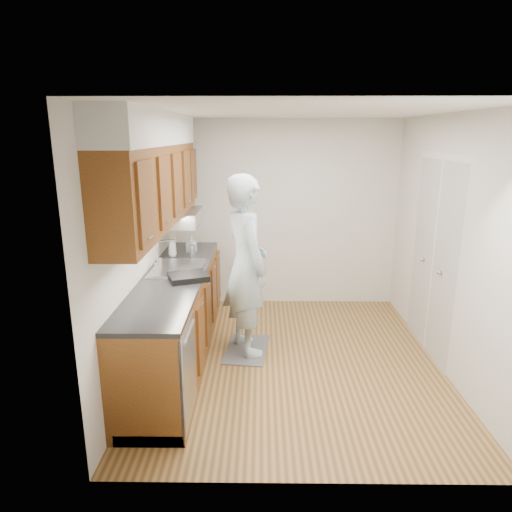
{
  "coord_description": "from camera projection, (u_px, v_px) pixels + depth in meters",
  "views": [
    {
      "loc": [
        -0.33,
        -4.35,
        2.3
      ],
      "look_at": [
        -0.38,
        0.25,
        1.07
      ],
      "focal_mm": 32.0,
      "sensor_mm": 36.0,
      "label": 1
    }
  ],
  "objects": [
    {
      "name": "ceiling",
      "position": [
        298.0,
        111.0,
        4.15
      ],
      "size": [
        3.5,
        3.5,
        0.0
      ],
      "primitive_type": "plane",
      "rotation": [
        3.14,
        0.0,
        0.0
      ],
      "color": "white",
      "rests_on": "wall_left"
    },
    {
      "name": "dish_rack",
      "position": [
        188.0,
        277.0,
        4.39
      ],
      "size": [
        0.45,
        0.41,
        0.06
      ],
      "primitive_type": "cube",
      "rotation": [
        0.0,
        0.0,
        0.37
      ],
      "color": "black",
      "rests_on": "counter"
    },
    {
      "name": "closet_door",
      "position": [
        433.0,
        259.0,
        4.8
      ],
      "size": [
        0.02,
        1.22,
        2.05
      ],
      "primitive_type": "cube",
      "color": "silver",
      "rests_on": "wall_right"
    },
    {
      "name": "wall_back",
      "position": [
        285.0,
        214.0,
        6.16
      ],
      "size": [
        3.0,
        0.02,
        2.5
      ],
      "primitive_type": "cube",
      "color": "silver",
      "rests_on": "floor"
    },
    {
      "name": "soap_bottle_a",
      "position": [
        172.0,
        246.0,
        5.22
      ],
      "size": [
        0.12,
        0.12,
        0.24
      ],
      "primitive_type": "imported",
      "rotation": [
        0.0,
        0.0,
        0.28
      ],
      "color": "silver",
      "rests_on": "counter"
    },
    {
      "name": "person",
      "position": [
        246.0,
        254.0,
        4.74
      ],
      "size": [
        0.78,
        0.91,
        2.16
      ],
      "primitive_type": "imported",
      "rotation": [
        0.0,
        0.0,
        2.0
      ],
      "color": "#ABC5D0",
      "rests_on": "floor_mat"
    },
    {
      "name": "floor",
      "position": [
        292.0,
        360.0,
        4.79
      ],
      "size": [
        3.5,
        3.5,
        0.0
      ],
      "primitive_type": "plane",
      "color": "olive",
      "rests_on": "ground"
    },
    {
      "name": "upper_cabinets",
      "position": [
        156.0,
        172.0,
        4.35
      ],
      "size": [
        0.47,
        2.8,
        1.21
      ],
      "color": "brown",
      "rests_on": "wall_left"
    },
    {
      "name": "wall_left",
      "position": [
        142.0,
        244.0,
        4.49
      ],
      "size": [
        0.02,
        3.5,
        2.5
      ],
      "primitive_type": "cube",
      "color": "silver",
      "rests_on": "floor"
    },
    {
      "name": "steel_can",
      "position": [
        192.0,
        250.0,
        5.25
      ],
      "size": [
        0.08,
        0.08,
        0.13
      ],
      "primitive_type": "cylinder",
      "rotation": [
        0.0,
        0.0,
        0.17
      ],
      "color": "#A5A5AA",
      "rests_on": "counter"
    },
    {
      "name": "counter",
      "position": [
        176.0,
        316.0,
        4.68
      ],
      "size": [
        0.64,
        2.8,
        1.3
      ],
      "color": "brown",
      "rests_on": "floor"
    },
    {
      "name": "floor_mat",
      "position": [
        247.0,
        349.0,
        5.02
      ],
      "size": [
        0.51,
        0.79,
        0.01
      ],
      "primitive_type": "cube",
      "rotation": [
        0.0,
        0.0,
        -0.11
      ],
      "color": "slate",
      "rests_on": "floor"
    },
    {
      "name": "wall_right",
      "position": [
        448.0,
        245.0,
        4.45
      ],
      "size": [
        0.02,
        3.5,
        2.5
      ],
      "primitive_type": "cube",
      "color": "silver",
      "rests_on": "floor"
    },
    {
      "name": "soap_bottle_b",
      "position": [
        191.0,
        244.0,
        5.41
      ],
      "size": [
        0.12,
        0.12,
        0.2
      ],
      "primitive_type": "imported",
      "rotation": [
        0.0,
        0.0,
        -0.41
      ],
      "color": "silver",
      "rests_on": "counter"
    }
  ]
}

